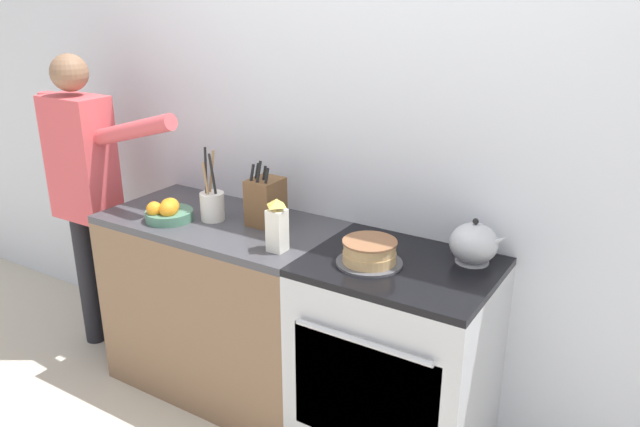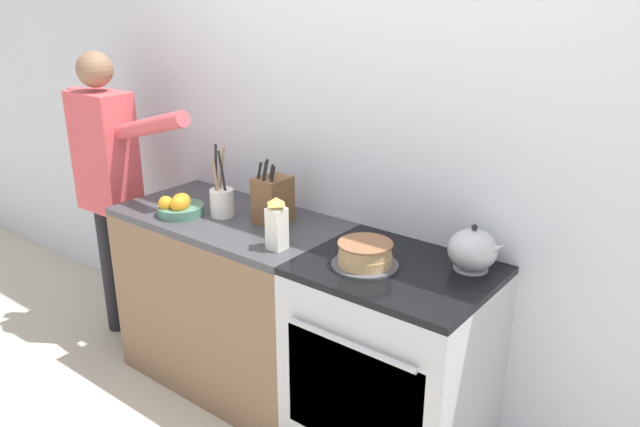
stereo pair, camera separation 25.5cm
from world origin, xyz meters
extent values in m
cube|color=silver|center=(0.00, 0.61, 1.30)|extent=(8.00, 0.04, 2.60)
cube|color=brown|center=(-0.65, 0.30, 0.43)|extent=(1.12, 0.59, 0.86)
cube|color=#3D3D42|center=(-0.65, 0.30, 0.88)|extent=(1.12, 0.59, 0.03)
cube|color=#B7BABF|center=(0.28, 0.30, 0.43)|extent=(0.75, 0.59, 0.87)
cube|color=black|center=(0.28, 0.01, 0.45)|extent=(0.61, 0.01, 0.48)
cylinder|color=#B7BABF|center=(0.28, -0.02, 0.71)|extent=(0.56, 0.02, 0.02)
cube|color=black|center=(0.28, 0.30, 0.88)|extent=(0.75, 0.59, 0.03)
cylinder|color=#4C4C51|center=(0.17, 0.23, 0.90)|extent=(0.26, 0.26, 0.01)
cylinder|color=tan|center=(0.17, 0.23, 0.93)|extent=(0.21, 0.21, 0.04)
cylinder|color=tan|center=(0.17, 0.23, 0.97)|extent=(0.20, 0.20, 0.04)
cylinder|color=brown|center=(0.17, 0.23, 0.99)|extent=(0.21, 0.21, 0.01)
cylinder|color=#B7BABF|center=(0.51, 0.46, 0.90)|extent=(0.13, 0.13, 0.01)
ellipsoid|color=#B7BABF|center=(0.51, 0.46, 0.98)|extent=(0.19, 0.19, 0.16)
cone|color=#B7BABF|center=(0.60, 0.46, 1.00)|extent=(0.09, 0.04, 0.08)
sphere|color=black|center=(0.51, 0.46, 1.07)|extent=(0.02, 0.02, 0.02)
cube|color=brown|center=(-0.43, 0.37, 1.00)|extent=(0.13, 0.16, 0.21)
cylinder|color=black|center=(-0.47, 0.33, 1.14)|extent=(0.01, 0.04, 0.07)
cylinder|color=black|center=(-0.43, 0.33, 1.15)|extent=(0.01, 0.04, 0.09)
cylinder|color=black|center=(-0.39, 0.33, 1.14)|extent=(0.01, 0.03, 0.07)
cylinder|color=black|center=(-0.47, 0.37, 1.14)|extent=(0.01, 0.03, 0.07)
cylinder|color=black|center=(-0.43, 0.37, 1.14)|extent=(0.01, 0.03, 0.06)
cylinder|color=silver|center=(-0.67, 0.28, 0.96)|extent=(0.11, 0.11, 0.13)
cylinder|color=black|center=(-0.65, 0.27, 1.08)|extent=(0.02, 0.04, 0.28)
cylinder|color=black|center=(-0.69, 0.27, 1.09)|extent=(0.02, 0.04, 0.30)
cylinder|color=#A37A51|center=(-0.68, 0.26, 1.06)|extent=(0.05, 0.03, 0.23)
cylinder|color=#A37A51|center=(-0.69, 0.30, 1.08)|extent=(0.04, 0.04, 0.28)
cylinder|color=#4C7F66|center=(-0.84, 0.17, 0.92)|extent=(0.22, 0.22, 0.05)
sphere|color=orange|center=(-0.84, 0.17, 0.96)|extent=(0.07, 0.07, 0.07)
sphere|color=orange|center=(-0.81, 0.13, 0.96)|extent=(0.08, 0.08, 0.08)
sphere|color=orange|center=(-0.82, 0.16, 0.96)|extent=(0.08, 0.08, 0.08)
sphere|color=orange|center=(-0.83, 0.18, 0.96)|extent=(0.08, 0.08, 0.08)
sphere|color=orange|center=(-0.87, 0.11, 0.96)|extent=(0.07, 0.07, 0.07)
cube|color=white|center=(-0.21, 0.14, 0.99)|extent=(0.07, 0.07, 0.18)
pyramid|color=#E0BC4C|center=(-0.21, 0.14, 1.11)|extent=(0.07, 0.07, 0.03)
cylinder|color=black|center=(-1.56, 0.21, 0.39)|extent=(0.11, 0.11, 0.77)
cylinder|color=black|center=(-1.40, 0.21, 0.39)|extent=(0.11, 0.11, 0.77)
cube|color=#D14C51|center=(-1.48, 0.21, 1.09)|extent=(0.34, 0.20, 0.64)
cylinder|color=#D14C51|center=(-1.69, 0.21, 1.14)|extent=(0.08, 0.08, 0.54)
cylinder|color=#D14C51|center=(-1.08, 0.21, 1.28)|extent=(0.54, 0.08, 0.22)
sphere|color=#846047|center=(-1.48, 0.21, 1.52)|extent=(0.18, 0.18, 0.18)
camera|label=1|loc=(1.19, -1.76, 1.93)|focal=35.00mm
camera|label=2|loc=(1.40, -1.62, 1.93)|focal=35.00mm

